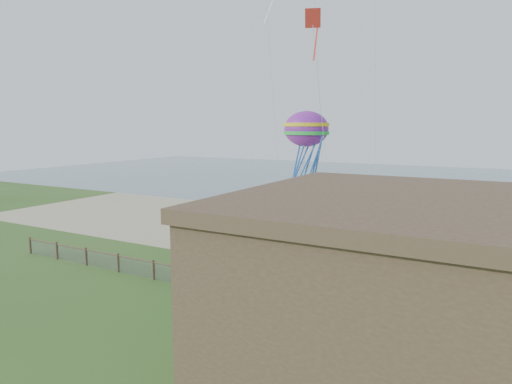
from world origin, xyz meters
TOP-DOWN VIEW (x-y plane):
  - ground at (0.00, 0.00)m, footprint 160.00×160.00m
  - sand_beach at (0.00, 22.00)m, footprint 72.00×20.00m
  - ocean at (0.00, 66.00)m, footprint 160.00×68.00m
  - chainlink_fence at (0.00, 6.00)m, footprint 36.20×0.20m
  - motel at (13.00, -1.00)m, footprint 15.00×10.00m
  - motel_deck at (13.00, 5.00)m, footprint 15.00×2.00m
  - picnic_table at (2.36, 1.77)m, footprint 1.92×1.71m
  - octopus_kite at (-0.32, 16.32)m, footprint 3.75×2.88m
  - kite_white at (-2.78, 14.65)m, footprint 1.85×1.79m
  - kite_red at (1.52, 12.76)m, footprint 1.70×2.03m

SIDE VIEW (x-z plane):
  - ground at x=0.00m, z-range 0.00..0.00m
  - ocean at x=0.00m, z-range -0.01..0.01m
  - sand_beach at x=0.00m, z-range -0.01..0.01m
  - motel_deck at x=13.00m, z-range 0.00..0.50m
  - picnic_table at x=2.36m, z-range 0.00..0.67m
  - chainlink_fence at x=0.00m, z-range -0.07..1.18m
  - motel at x=13.00m, z-range 0.00..7.00m
  - octopus_kite at x=-0.32m, z-range 3.83..10.94m
  - kite_red at x=1.52m, z-range 13.99..16.64m
  - kite_white at x=-2.78m, z-range 16.85..19.23m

